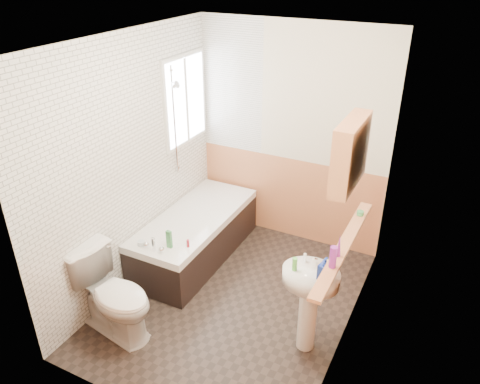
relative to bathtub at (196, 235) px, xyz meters
The scene contains 26 objects.
floor 0.92m from the bathtub, 34.23° to the right, with size 2.80×2.80×0.00m, color black.
ceiling 2.39m from the bathtub, 34.23° to the right, with size 2.80×2.80×0.00m, color white.
wall_back 1.52m from the bathtub, 51.37° to the left, with size 2.20×0.02×2.50m, color beige.
wall_front 2.26m from the bathtub, 69.05° to the right, with size 2.20×0.02×2.50m, color beige.
wall_left 1.16m from the bathtub, 127.42° to the right, with size 0.02×2.80×2.50m, color beige.
wall_right 2.14m from the bathtub, 15.11° to the right, with size 0.02×2.80×2.50m, color beige.
wainscot_right 1.90m from the bathtub, 15.28° to the right, with size 0.01×2.80×1.00m, color tan.
wainscot_front 2.03m from the bathtub, 68.83° to the right, with size 2.20×0.01×1.00m, color tan.
wainscot_back 1.17m from the bathtub, 50.68° to the left, with size 2.20×0.01×1.00m, color tan.
tile_cladding_left 1.15m from the bathtub, 125.78° to the right, with size 0.01×2.80×2.50m, color white.
tile_return_back 1.72m from the bathtub, 89.68° to the left, with size 0.75×0.01×1.50m, color white.
window 1.49m from the bathtub, 126.28° to the left, with size 0.03×0.79×0.99m.
bathtub is the anchor object (origin of this frame).
shower_riser 1.37m from the bathtub, 147.97° to the left, with size 0.10×0.08×1.17m.
toilet 1.33m from the bathtub, 91.30° to the right, with size 0.45×0.81×0.80m, color white.
sink 1.76m from the bathtub, 25.14° to the right, with size 0.48×0.39×0.92m.
pine_shelf 2.00m from the bathtub, 17.84° to the right, with size 0.10×1.49×0.03m, color tan.
medicine_cabinet 2.42m from the bathtub, 19.84° to the right, with size 0.14×0.55×0.50m.
foam_can 2.16m from the bathtub, 27.08° to the right, with size 0.05×0.05×0.17m, color purple.
green_bottle 2.11m from the bathtub, 22.99° to the right, with size 0.04×0.04×0.19m, color purple.
black_jar 1.94m from the bathtub, ahead, with size 0.06×0.06×0.04m, color #388447.
soap_bottle 1.96m from the bathtub, 25.06° to the right, with size 0.09×0.19×0.09m, color #19339E.
clear_bottle 1.75m from the bathtub, 28.67° to the right, with size 0.04×0.04×0.11m, color #59C647.
blue_gel 0.72m from the bathtub, 80.52° to the right, with size 0.05×0.03×0.19m, color #388447.
cream_jar 0.79m from the bathtub, 102.81° to the right, with size 0.07×0.07×0.04m, color silver.
orange_bottle 0.67m from the bathtub, 64.31° to the right, with size 0.03×0.03×0.08m, color maroon.
Camera 1 is at (1.69, -3.20, 3.12)m, focal length 35.00 mm.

